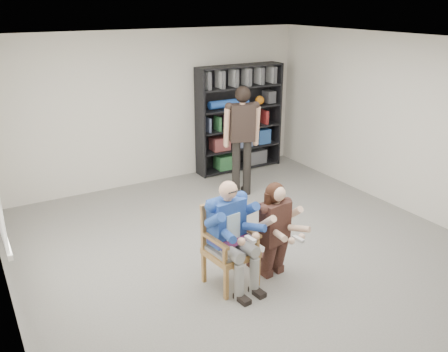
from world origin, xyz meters
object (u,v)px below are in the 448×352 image
armchair (231,246)px  bookshelf (239,119)px  kneeling_woman (276,232)px  standing_man (242,143)px  seated_man (231,234)px

armchair → bookshelf: 4.28m
kneeling_woman → standing_man: (1.04, 2.47, 0.34)m
seated_man → standing_man: (1.62, 2.35, 0.29)m
armchair → kneeling_woman: kneeling_woman is taller
armchair → kneeling_woman: bearing=-18.3°
bookshelf → armchair: bearing=-123.0°
standing_man → armchair: bearing=-106.6°
armchair → seated_man: (0.00, -0.00, 0.16)m
kneeling_woman → standing_man: bearing=60.5°
armchair → kneeling_woman: 0.60m
bookshelf → kneeling_woman: bearing=-115.2°
kneeling_woman → bookshelf: bearing=58.1°
standing_man → kneeling_woman: bearing=-94.9°
kneeling_woman → standing_man: size_ratio=0.64×
armchair → bookshelf: (2.32, 3.56, 0.53)m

